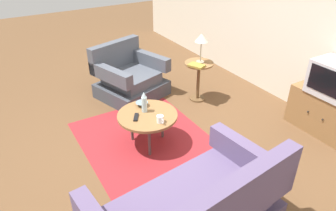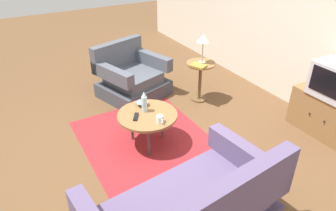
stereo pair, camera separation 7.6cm
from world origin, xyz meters
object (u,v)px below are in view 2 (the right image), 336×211
at_px(tv_stand, 327,115).
at_px(bowl, 142,104).
at_px(vase, 144,102).
at_px(book, 198,66).
at_px(tv_remote_dark, 136,117).
at_px(mug, 160,119).
at_px(coffee_table, 147,116).
at_px(table_lamp, 203,40).
at_px(armchair, 131,78).
at_px(side_table, 200,74).

distance_m(tv_stand, bowl, 2.50).
xyz_separation_m(vase, bowl, (-0.15, 0.04, -0.11)).
bearing_deg(tv_stand, vase, -115.54).
height_order(bowl, book, book).
bearing_deg(book, bowl, -96.93).
height_order(vase, tv_remote_dark, vase).
bearing_deg(tv_stand, book, -144.87).
relative_size(tv_remote_dark, book, 0.60).
bearing_deg(mug, coffee_table, -168.88).
bearing_deg(bowl, coffee_table, -9.29).
relative_size(bowl, tv_remote_dark, 0.97).
bearing_deg(book, mug, -77.39).
xyz_separation_m(table_lamp, mug, (0.90, -1.23, -0.52)).
xyz_separation_m(armchair, mug, (1.62, -0.33, 0.20)).
relative_size(side_table, bowl, 3.96).
bearing_deg(armchair, coffee_table, 57.37).
bearing_deg(tv_remote_dark, table_lamp, 146.31).
bearing_deg(coffee_table, armchair, 164.83).
xyz_separation_m(coffee_table, bowl, (-0.22, 0.04, 0.06)).
relative_size(mug, bowl, 0.80).
relative_size(side_table, tv_stand, 0.69).
bearing_deg(vase, mug, 8.28).
height_order(bowl, tv_remote_dark, bowl).
height_order(coffee_table, vase, vase).
bearing_deg(vase, side_table, 114.59).
xyz_separation_m(coffee_table, side_table, (-0.66, 1.26, 0.04)).
bearing_deg(vase, tv_stand, 64.46).
height_order(side_table, mug, side_table).
relative_size(armchair, side_table, 1.85).
distance_m(coffee_table, vase, 0.19).
bearing_deg(tv_remote_dark, mug, 72.32).
distance_m(mug, tv_remote_dark, 0.32).
distance_m(coffee_table, bowl, 0.23).
distance_m(tv_stand, vase, 2.47).
height_order(vase, bowl, vase).
distance_m(armchair, book, 1.18).
height_order(armchair, coffee_table, armchair).
xyz_separation_m(armchair, tv_remote_dark, (1.38, -0.53, 0.17)).
bearing_deg(book, side_table, 105.59).
height_order(armchair, bowl, armchair).
xyz_separation_m(vase, mug, (0.32, 0.05, -0.09)).
height_order(mug, bowl, mug).
bearing_deg(table_lamp, mug, -53.85).
relative_size(side_table, table_lamp, 1.42).
bearing_deg(tv_remote_dark, book, 144.94).
relative_size(mug, tv_remote_dark, 0.78).
bearing_deg(side_table, mug, -53.46).
bearing_deg(table_lamp, coffee_table, -62.89).
xyz_separation_m(tv_stand, bowl, (-1.20, -2.18, 0.19)).
bearing_deg(tv_stand, mug, -108.74).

